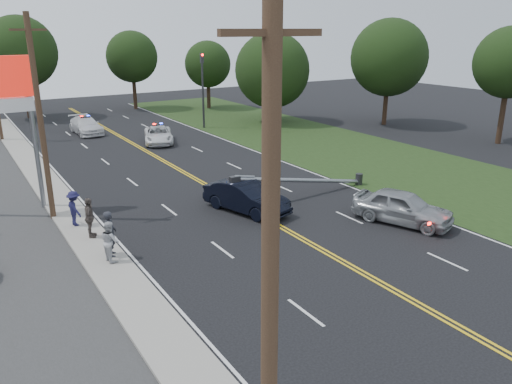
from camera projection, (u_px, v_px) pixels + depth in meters
ground at (348, 265)px, 20.53m from camera, size 120.00×120.00×0.00m
sidewalk at (79, 226)px, 24.34m from camera, size 1.80×70.00×0.12m
grass_verge at (396, 165)px, 35.39m from camera, size 12.00×80.00×0.01m
centerline_yellow at (229, 198)px, 28.58m from camera, size 0.36×80.00×0.00m
pylon_sign at (3, 98)px, 24.65m from camera, size 3.20×0.35×8.00m
traffic_signal at (203, 84)px, 47.56m from camera, size 0.28×0.41×7.05m
fallen_streetlight at (309, 180)px, 28.80m from camera, size 9.36×0.44×1.91m
utility_pole_near at (270, 306)px, 7.87m from camera, size 1.60×0.28×10.00m
utility_pole_mid at (40, 120)px, 23.98m from camera, size 1.60×0.28×10.00m
tree_6 at (20, 52)px, 52.08m from camera, size 7.44×7.44×10.65m
tree_7 at (132, 57)px, 58.41m from camera, size 5.94×5.94×9.07m
tree_8 at (208, 64)px, 59.38m from camera, size 5.46×5.46×7.94m
tree_9 at (272, 70)px, 50.27m from camera, size 7.54×7.54×9.01m
tree_12 at (510, 63)px, 40.11m from camera, size 5.73×5.73×9.52m
tree_13 at (389, 58)px, 48.48m from camera, size 7.43×7.43×10.27m
crashed_sedan at (246, 197)px, 26.26m from camera, size 3.07×5.21×1.62m
waiting_sedan at (403, 207)px, 24.70m from camera, size 3.66×5.29×1.67m
emergency_a at (158, 135)px, 42.14m from camera, size 3.74×5.37×1.36m
emergency_b at (86, 125)px, 45.89m from camera, size 2.25×5.27×1.51m
bystander_a at (111, 234)px, 20.81m from camera, size 0.64×0.82×1.97m
bystander_b at (110, 241)px, 20.38m from camera, size 0.74×0.90×1.72m
bystander_c at (74, 208)px, 24.07m from camera, size 0.82×1.21×1.73m
bystander_d at (90, 218)px, 22.66m from camera, size 0.81×1.19×1.88m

